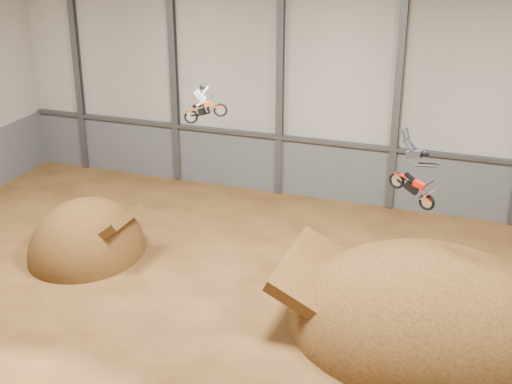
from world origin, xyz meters
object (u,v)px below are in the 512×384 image
takeoff_ramp (88,253)px  fmx_rider_a (207,101)px  fmx_rider_b (411,168)px  landing_ramp (426,329)px

takeoff_ramp → fmx_rider_a: 11.28m
takeoff_ramp → fmx_rider_b: (15.56, -0.62, 6.70)m
fmx_rider_b → takeoff_ramp: bearing=-160.6°
landing_ramp → fmx_rider_b: 6.85m
landing_ramp → fmx_rider_a: 13.07m
takeoff_ramp → fmx_rider_b: size_ratio=2.23×
takeoff_ramp → fmx_rider_b: 16.95m
takeoff_ramp → fmx_rider_a: fmx_rider_a is taller
fmx_rider_a → fmx_rider_b: bearing=-19.2°
landing_ramp → takeoff_ramp: bearing=175.7°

